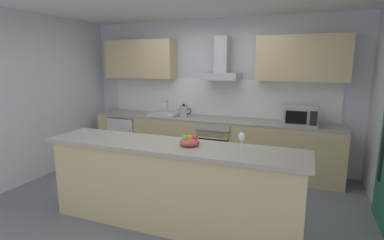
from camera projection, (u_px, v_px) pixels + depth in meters
ground at (176, 203)px, 3.98m from camera, size 5.89×4.50×0.02m
wall_back at (216, 93)px, 5.38m from camera, size 5.89×0.12×2.60m
wall_left at (30, 98)px, 4.62m from camera, size 0.12×4.50×2.60m
backsplash_tile at (215, 97)px, 5.33m from camera, size 4.16×0.02×0.66m
counter_back at (209, 143)px, 5.20m from camera, size 4.30×0.60×0.90m
counter_island at (171, 185)px, 3.32m from camera, size 2.93×0.64×0.97m
upper_cabinets at (213, 59)px, 5.06m from camera, size 4.25×0.32×0.70m
oven at (218, 144)px, 5.11m from camera, size 0.60×0.62×0.80m
refrigerator at (129, 137)px, 5.76m from camera, size 0.58×0.60×0.85m
microwave at (301, 116)px, 4.51m from camera, size 0.50×0.38×0.30m
sink at (165, 114)px, 5.40m from camera, size 0.50×0.40×0.26m
kettle at (184, 111)px, 5.20m from camera, size 0.29×0.15×0.24m
range_hood at (221, 66)px, 4.98m from camera, size 0.62×0.45×0.72m
wine_glass at (242, 138)px, 3.01m from camera, size 0.08×0.08×0.18m
fruit_bowl at (189, 141)px, 3.17m from camera, size 0.22×0.22×0.13m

